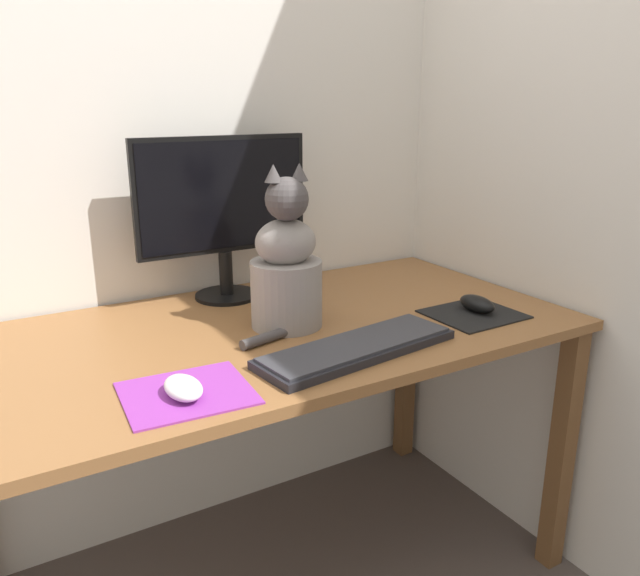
% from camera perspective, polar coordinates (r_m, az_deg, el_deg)
% --- Properties ---
extents(wall_back, '(7.00, 0.04, 2.50)m').
position_cam_1_polar(wall_back, '(1.75, -10.93, 17.26)').
color(wall_back, silver).
rests_on(wall_back, ground_plane).
extents(wall_side_right, '(0.04, 7.00, 2.50)m').
position_cam_1_polar(wall_side_right, '(1.83, 17.52, 16.78)').
color(wall_side_right, silver).
rests_on(wall_side_right, ground_plane).
extents(desk, '(1.43, 0.73, 0.72)m').
position_cam_1_polar(desk, '(1.50, -4.36, -6.71)').
color(desk, brown).
rests_on(desk, ground_plane).
extents(monitor, '(0.47, 0.17, 0.43)m').
position_cam_1_polar(monitor, '(1.65, -8.91, 7.30)').
color(monitor, black).
rests_on(monitor, desk).
extents(keyboard, '(0.47, 0.20, 0.02)m').
position_cam_1_polar(keyboard, '(1.32, 3.42, -5.47)').
color(keyboard, black).
rests_on(keyboard, desk).
extents(mousepad_left, '(0.24, 0.22, 0.00)m').
position_cam_1_polar(mousepad_left, '(1.17, -12.09, -9.38)').
color(mousepad_left, purple).
rests_on(mousepad_left, desk).
extents(mousepad_right, '(0.22, 0.19, 0.00)m').
position_cam_1_polar(mousepad_right, '(1.60, 13.85, -2.33)').
color(mousepad_right, black).
rests_on(mousepad_right, desk).
extents(computer_mouse_left, '(0.06, 0.11, 0.03)m').
position_cam_1_polar(computer_mouse_left, '(1.15, -12.39, -8.88)').
color(computer_mouse_left, white).
rests_on(computer_mouse_left, mousepad_left).
extents(computer_mouse_right, '(0.06, 0.11, 0.04)m').
position_cam_1_polar(computer_mouse_right, '(1.61, 14.17, -1.40)').
color(computer_mouse_right, black).
rests_on(computer_mouse_right, mousepad_right).
extents(cat, '(0.25, 0.19, 0.38)m').
position_cam_1_polar(cat, '(1.44, -3.11, 1.83)').
color(cat, gray).
rests_on(cat, desk).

